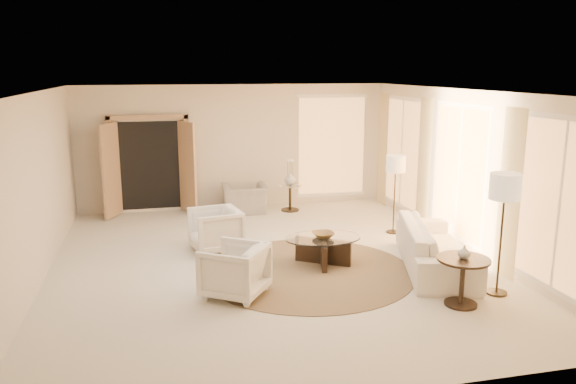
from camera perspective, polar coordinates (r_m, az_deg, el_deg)
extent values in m
cube|color=beige|center=(9.35, -1.84, -7.30)|extent=(7.00, 8.00, 0.02)
cube|color=white|center=(8.81, -1.97, 10.18)|extent=(7.00, 8.00, 0.02)
cube|color=beige|center=(12.87, -5.43, 4.59)|extent=(7.00, 0.04, 2.80)
cube|color=beige|center=(5.24, 6.82, -7.15)|extent=(7.00, 0.04, 2.80)
cube|color=beige|center=(8.98, -24.36, 0.10)|extent=(0.04, 8.00, 2.80)
cube|color=beige|center=(10.24, 17.69, 2.03)|extent=(0.04, 8.00, 2.80)
cube|color=tan|center=(12.69, -13.86, 2.71)|extent=(1.80, 0.12, 2.16)
cube|color=tan|center=(12.47, -17.53, 2.09)|extent=(0.35, 0.66, 2.00)
cube|color=tan|center=(12.45, -10.18, 2.46)|extent=(0.35, 0.66, 2.00)
cylinder|color=#41301E|center=(8.99, 2.07, -8.01)|extent=(3.88, 3.88, 0.01)
imported|color=white|center=(9.33, 14.79, -5.36)|extent=(1.66, 2.66, 0.72)
imported|color=white|center=(9.91, -7.40, -3.64)|extent=(0.89, 0.93, 0.84)
imported|color=white|center=(7.97, -5.46, -7.69)|extent=(1.07, 1.08, 0.82)
imported|color=#9B968D|center=(12.47, -4.45, -0.23)|extent=(0.98, 0.65, 0.83)
cube|color=black|center=(9.26, 3.58, -6.09)|extent=(0.83, 0.59, 0.42)
cube|color=black|center=(9.26, 3.58, -6.09)|extent=(0.30, 0.93, 0.42)
cylinder|color=white|center=(9.18, 3.60, -4.68)|extent=(1.62, 1.62, 0.02)
cylinder|color=black|center=(8.13, 17.12, -10.80)|extent=(0.44, 0.44, 0.03)
cylinder|color=black|center=(8.01, 17.26, -8.77)|extent=(0.07, 0.07, 0.63)
cylinder|color=black|center=(7.91, 17.42, -6.56)|extent=(0.71, 0.71, 0.03)
cylinder|color=#2D251A|center=(12.70, 0.21, -1.83)|extent=(0.40, 0.40, 0.03)
cylinder|color=#2D251A|center=(12.63, 0.21, -0.58)|extent=(0.06, 0.06, 0.58)
cylinder|color=white|center=(12.57, 0.21, 0.74)|extent=(0.52, 0.52, 0.03)
cylinder|color=#2D251A|center=(11.21, 10.62, -4.00)|extent=(0.26, 0.26, 0.03)
cylinder|color=#2D251A|center=(11.05, 10.75, -0.85)|extent=(0.03, 0.03, 1.30)
cylinder|color=#C5AF8A|center=(10.91, 10.90, 2.84)|extent=(0.37, 0.37, 0.31)
cylinder|color=#2D251A|center=(8.67, 20.40, -9.55)|extent=(0.30, 0.30, 0.03)
cylinder|color=#2D251A|center=(8.44, 20.77, -4.96)|extent=(0.03, 0.03, 1.48)
cylinder|color=#C5AF8A|center=(8.24, 21.21, 0.53)|extent=(0.42, 0.42, 0.36)
imported|color=brown|center=(9.17, 3.60, -4.36)|extent=(0.37, 0.37, 0.09)
imported|color=silver|center=(7.87, 17.46, -5.88)|extent=(0.20, 0.20, 0.18)
imported|color=silver|center=(12.54, 0.22, 1.39)|extent=(0.27, 0.27, 0.27)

